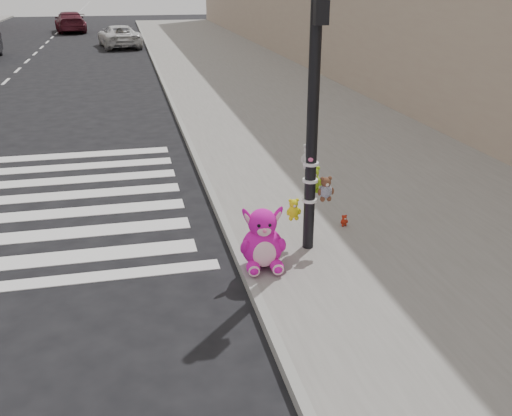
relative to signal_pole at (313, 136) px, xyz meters
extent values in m
plane|color=black|center=(-2.62, -1.82, -1.83)|extent=(120.00, 120.00, 0.00)
cube|color=slate|center=(2.38, 8.18, -1.76)|extent=(7.00, 80.00, 0.14)
cube|color=gray|center=(-1.07, 8.18, -1.76)|extent=(0.12, 80.00, 0.15)
cylinder|color=black|center=(-0.02, -0.02, 0.31)|extent=(0.16, 0.16, 4.00)
cube|color=black|center=(-0.02, -0.20, 1.71)|extent=(0.18, 0.12, 0.45)
cylinder|color=white|center=(-0.02, -0.02, -0.94)|extent=(0.22, 0.22, 0.04)
cylinder|color=white|center=(-0.02, -0.02, -0.64)|extent=(0.22, 0.22, 0.04)
cylinder|color=white|center=(-0.02, -0.02, -0.39)|extent=(0.22, 0.22, 0.04)
ellipsoid|color=#D812A7|center=(-1.00, -0.68, -1.61)|extent=(0.21, 0.32, 0.16)
ellipsoid|color=#D812A7|center=(-0.68, -0.71, -1.61)|extent=(0.21, 0.32, 0.16)
ellipsoid|color=#D812A7|center=(-0.82, -0.44, -1.40)|extent=(0.61, 0.54, 0.58)
ellipsoid|color=#F9BFD1|center=(-0.83, -0.64, -1.42)|extent=(0.33, 0.14, 0.38)
sphere|color=#D812A7|center=(-0.82, -0.44, -1.04)|extent=(0.43, 0.43, 0.40)
ellipsoid|color=#D812A7|center=(-0.99, -0.41, -0.99)|extent=(0.28, 0.10, 0.40)
ellipsoid|color=#D812A7|center=(-0.64, -0.44, -0.99)|extent=(0.28, 0.10, 0.40)
imported|color=silver|center=(-2.62, 28.19, -1.20)|extent=(2.68, 4.76, 1.25)
imported|color=#551825|center=(-6.12, 39.00, -1.09)|extent=(2.73, 5.32, 1.48)
camera|label=1|loc=(-2.46, -7.31, 2.06)|focal=40.00mm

